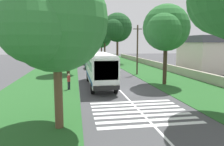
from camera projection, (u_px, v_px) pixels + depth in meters
ground at (121, 91)px, 22.66m from camera, size 160.00×160.00×0.00m
grass_verge_left at (53, 73)px, 35.99m from camera, size 120.00×8.00×0.04m
grass_verge_right at (149, 71)px, 38.66m from camera, size 120.00×8.00×0.04m
centre_line at (103, 72)px, 37.33m from camera, size 110.00×0.16×0.01m
coach_bus at (100, 67)px, 25.22m from camera, size 11.16×2.62×3.73m
zebra_crossing at (140, 112)px, 15.87m from camera, size 5.85×6.80×0.01m
trailing_car_0 at (90, 65)px, 42.58m from camera, size 4.30×1.78×1.43m
trailing_car_1 at (88, 62)px, 50.51m from camera, size 4.30×1.78×1.43m
trailing_minibus_0 at (85, 56)px, 57.59m from camera, size 6.00×2.14×2.53m
roadside_tree_left_0 at (68, 33)px, 63.27m from camera, size 8.59×7.26×11.45m
roadside_tree_left_1 at (67, 39)px, 50.52m from camera, size 6.71×5.80×8.79m
roadside_tree_left_2 at (72, 35)px, 79.84m from camera, size 6.67×5.71×10.89m
roadside_tree_left_3 at (53, 23)px, 12.02m from camera, size 6.77×5.72×8.95m
roadside_tree_left_4 at (66, 38)px, 34.23m from camera, size 6.34×5.10×8.34m
roadside_tree_right_0 at (165, 29)px, 25.39m from camera, size 6.51×5.46×9.31m
roadside_tree_right_1 at (117, 28)px, 52.50m from camera, size 8.33×6.93×12.03m
roadside_tree_right_3 at (104, 36)px, 73.38m from camera, size 6.57×5.57×10.28m
roadside_tree_right_4 at (101, 38)px, 82.35m from camera, size 8.98×7.51×10.66m
utility_pole at (137, 49)px, 34.12m from camera, size 0.24×1.40×7.59m
roadside_wall at (157, 65)px, 44.02m from camera, size 70.00×0.40×1.16m
roadside_building at (213, 54)px, 38.23m from camera, size 9.33×10.02×6.10m
pedestrian at (69, 81)px, 23.13m from camera, size 0.34×0.34×1.69m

